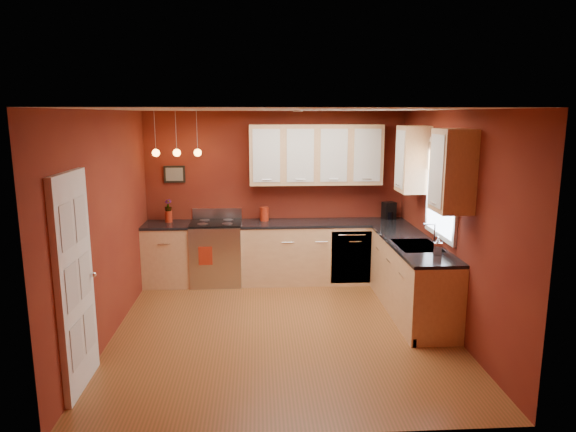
{
  "coord_description": "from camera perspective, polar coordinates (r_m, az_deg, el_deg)",
  "views": [
    {
      "loc": [
        -0.28,
        -5.81,
        2.55
      ],
      "look_at": [
        0.12,
        1.0,
        1.19
      ],
      "focal_mm": 32.0,
      "sensor_mm": 36.0,
      "label": 1
    }
  ],
  "objects": [
    {
      "name": "floor",
      "position": [
        6.35,
        -0.59,
        -12.42
      ],
      "size": [
        4.2,
        4.2,
        0.0
      ],
      "primitive_type": "plane",
      "color": "brown",
      "rests_on": "ground"
    },
    {
      "name": "sink",
      "position": [
        6.63,
        14.14,
        -3.38
      ],
      "size": [
        0.5,
        0.7,
        0.33
      ],
      "color": "gray",
      "rests_on": "counter_right"
    },
    {
      "name": "door_left_wall",
      "position": [
        5.14,
        -22.56,
        -6.9
      ],
      "size": [
        0.12,
        0.82,
        2.05
      ],
      "color": "white",
      "rests_on": "floor"
    },
    {
      "name": "wall_left",
      "position": [
        6.19,
        -19.46,
        -1.07
      ],
      "size": [
        0.02,
        4.2,
        2.6
      ],
      "primitive_type": "cube",
      "color": "maroon",
      "rests_on": "floor"
    },
    {
      "name": "dish_towel",
      "position": [
        7.6,
        -9.16,
        -4.39
      ],
      "size": [
        0.2,
        0.01,
        0.27
      ],
      "primitive_type": "cube",
      "color": "#9F2511",
      "rests_on": "gas_range"
    },
    {
      "name": "upper_cabinets_right",
      "position": [
        6.51,
        15.55,
        5.55
      ],
      "size": [
        0.35,
        1.95,
        0.9
      ],
      "primitive_type": "cube",
      "color": "#E1B078",
      "rests_on": "wall_right"
    },
    {
      "name": "soap_pump",
      "position": [
        6.24,
        16.31,
        -3.16
      ],
      "size": [
        0.12,
        0.12,
        0.21
      ],
      "primitive_type": "imported",
      "rotation": [
        0.0,
        0.0,
        -0.3
      ],
      "color": "white",
      "rests_on": "counter_right"
    },
    {
      "name": "base_cabinets_right",
      "position": [
        6.9,
        13.57,
        -6.81
      ],
      "size": [
        0.6,
        2.1,
        0.9
      ],
      "primitive_type": "cube",
      "color": "#E1B078",
      "rests_on": "floor"
    },
    {
      "name": "base_cabinets_back_right",
      "position": [
        7.96,
        4.03,
        -4.08
      ],
      "size": [
        2.54,
        0.6,
        0.9
      ],
      "primitive_type": "cube",
      "color": "#E1B078",
      "rests_on": "floor"
    },
    {
      "name": "ceiling",
      "position": [
        5.82,
        -0.65,
        11.73
      ],
      "size": [
        4.0,
        4.2,
        0.02
      ],
      "primitive_type": "cube",
      "color": "silver",
      "rests_on": "wall_back"
    },
    {
      "name": "red_canister",
      "position": [
        7.87,
        -2.65,
        0.22
      ],
      "size": [
        0.14,
        0.14,
        0.21
      ],
      "color": "#9F2511",
      "rests_on": "counter_back_right"
    },
    {
      "name": "dishwasher_front",
      "position": [
        7.74,
        7.03,
        -4.58
      ],
      "size": [
        0.6,
        0.02,
        0.8
      ],
      "primitive_type": "cube",
      "color": "#B4B4B8",
      "rests_on": "base_cabinets_back_right"
    },
    {
      "name": "red_vase",
      "position": [
        7.98,
        -13.13,
        -0.06
      ],
      "size": [
        0.11,
        0.11,
        0.17
      ],
      "primitive_type": "cylinder",
      "color": "#9F2511",
      "rests_on": "counter_back_left"
    },
    {
      "name": "counter_back_right",
      "position": [
        7.85,
        4.07,
        -0.77
      ],
      "size": [
        2.54,
        0.62,
        0.04
      ],
      "primitive_type": "cube",
      "color": "black",
      "rests_on": "base_cabinets_back_right"
    },
    {
      "name": "flowers",
      "position": [
        7.95,
        -13.18,
        1.11
      ],
      "size": [
        0.11,
        0.11,
        0.2
      ],
      "primitive_type": "imported",
      "rotation": [
        0.0,
        0.0,
        -0.04
      ],
      "color": "#9F2511",
      "rests_on": "red_vase"
    },
    {
      "name": "gas_range",
      "position": [
        7.91,
        -7.93,
        -4.02
      ],
      "size": [
        0.76,
        0.64,
        1.11
      ],
      "color": "#B4B4B8",
      "rests_on": "floor"
    },
    {
      "name": "base_cabinets_back_left",
      "position": [
        8.01,
        -13.15,
        -4.25
      ],
      "size": [
        0.7,
        0.6,
        0.9
      ],
      "primitive_type": "cube",
      "color": "#E1B078",
      "rests_on": "floor"
    },
    {
      "name": "wall_right",
      "position": [
        6.37,
        17.67,
        -0.62
      ],
      "size": [
        0.02,
        4.2,
        2.6
      ],
      "primitive_type": "cube",
      "color": "maroon",
      "rests_on": "floor"
    },
    {
      "name": "wall_back",
      "position": [
        8.01,
        -1.35,
        2.27
      ],
      "size": [
        4.0,
        0.02,
        2.6
      ],
      "primitive_type": "cube",
      "color": "maroon",
      "rests_on": "floor"
    },
    {
      "name": "counter_back_left",
      "position": [
        7.9,
        -13.3,
        -0.96
      ],
      "size": [
        0.7,
        0.62,
        0.04
      ],
      "primitive_type": "cube",
      "color": "black",
      "rests_on": "base_cabinets_back_left"
    },
    {
      "name": "wall_front",
      "position": [
        3.93,
        0.89,
        -7.34
      ],
      "size": [
        4.0,
        0.02,
        2.6
      ],
      "primitive_type": "cube",
      "color": "maroon",
      "rests_on": "floor"
    },
    {
      "name": "coffee_maker",
      "position": [
        8.14,
        11.16,
        0.51
      ],
      "size": [
        0.22,
        0.22,
        0.27
      ],
      "rotation": [
        0.0,
        0.0,
        0.27
      ],
      "color": "black",
      "rests_on": "counter_back_right"
    },
    {
      "name": "counter_right",
      "position": [
        6.77,
        13.75,
        -3.02
      ],
      "size": [
        0.62,
        2.1,
        0.04
      ],
      "primitive_type": "cube",
      "color": "black",
      "rests_on": "base_cabinets_right"
    },
    {
      "name": "pendant_lights",
      "position": [
        7.67,
        -12.25,
        6.95
      ],
      "size": [
        0.71,
        0.11,
        0.66
      ],
      "color": "gray",
      "rests_on": "ceiling"
    },
    {
      "name": "window",
      "position": [
        6.57,
        16.74,
        3.23
      ],
      "size": [
        0.06,
        1.02,
        1.22
      ],
      "color": "white",
      "rests_on": "wall_right"
    },
    {
      "name": "upper_cabinets_back",
      "position": [
        7.81,
        3.11,
        6.83
      ],
      "size": [
        2.0,
        0.35,
        0.9
      ],
      "primitive_type": "cube",
      "color": "#E1B078",
      "rests_on": "wall_back"
    },
    {
      "name": "wall_picture",
      "position": [
        8.04,
        -12.5,
        4.56
      ],
      "size": [
        0.32,
        0.03,
        0.26
      ],
      "primitive_type": "cube",
      "color": "black",
      "rests_on": "wall_back"
    }
  ]
}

